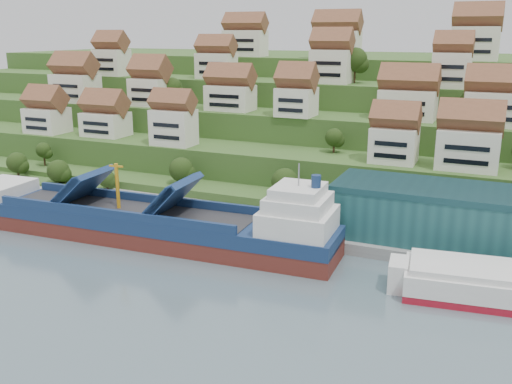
% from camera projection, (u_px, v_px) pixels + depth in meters
% --- Properties ---
extents(ground, '(300.00, 300.00, 0.00)m').
position_uv_depth(ground, '(198.00, 249.00, 106.29)').
color(ground, slate).
rests_on(ground, ground).
extents(quay, '(180.00, 14.00, 2.20)m').
position_uv_depth(quay, '(325.00, 233.00, 111.45)').
color(quay, gray).
rests_on(quay, ground).
extents(pebble_beach, '(45.00, 20.00, 1.00)m').
position_uv_depth(pebble_beach, '(14.00, 195.00, 139.19)').
color(pebble_beach, gray).
rests_on(pebble_beach, ground).
extents(hillside, '(260.00, 128.00, 31.00)m').
position_uv_depth(hillside, '(346.00, 117.00, 194.59)').
color(hillside, '#2D4C1E').
rests_on(hillside, ground).
extents(hillside_village, '(155.74, 63.35, 29.31)m').
position_uv_depth(hillside_village, '(323.00, 89.00, 151.38)').
color(hillside_village, white).
rests_on(hillside_village, ground).
extents(hillside_trees, '(131.14, 62.15, 31.76)m').
position_uv_depth(hillside_trees, '(265.00, 123.00, 143.43)').
color(hillside_trees, '#274015').
rests_on(hillside_trees, ground).
extents(warehouse, '(60.00, 15.00, 10.00)m').
position_uv_depth(warehouse, '(506.00, 221.00, 99.16)').
color(warehouse, '#1F5355').
rests_on(warehouse, quay).
extents(flagpole, '(1.28, 0.16, 8.00)m').
position_uv_depth(flagpole, '(308.00, 210.00, 106.20)').
color(flagpole, gray).
rests_on(flagpole, quay).
extents(beach_huts, '(14.40, 3.70, 2.20)m').
position_uv_depth(beach_huts, '(3.00, 189.00, 138.42)').
color(beach_huts, white).
rests_on(beach_huts, pebble_beach).
extents(cargo_ship, '(79.48, 15.96, 17.53)m').
position_uv_depth(cargo_ship, '(147.00, 224.00, 109.77)').
color(cargo_ship, '#5E241C').
rests_on(cargo_ship, ground).
extents(second_ship, '(30.08, 14.17, 8.41)m').
position_uv_depth(second_ship, '(509.00, 286.00, 84.84)').
color(second_ship, maroon).
rests_on(second_ship, ground).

